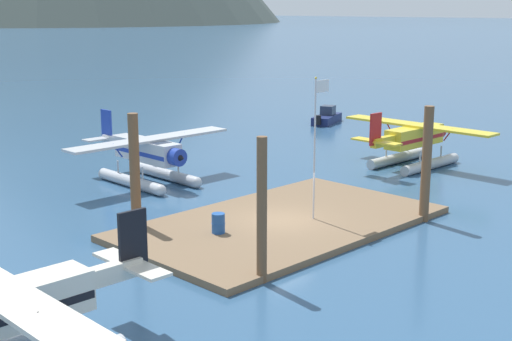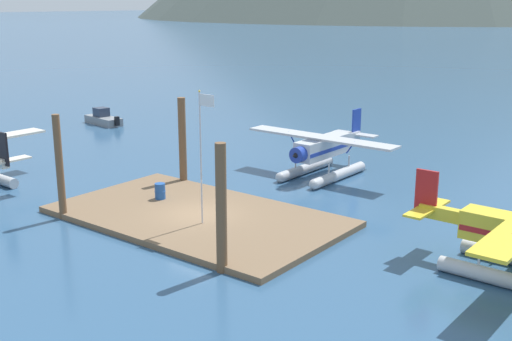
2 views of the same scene
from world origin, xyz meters
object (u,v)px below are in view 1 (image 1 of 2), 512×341
Objects in this scene: fuel_drum at (218,223)px; boat_navy_open_east at (327,117)px; seaplane_cream_port_aft at (6,320)px; seaplane_silver_bow_centre at (148,156)px; flagpole at (317,132)px; seaplane_yellow_stbd_fwd at (414,142)px.

boat_navy_open_east is (28.30, 17.02, -0.25)m from fuel_drum.
seaplane_silver_bow_centre is (15.90, 14.89, 0.00)m from seaplane_cream_port_aft.
seaplane_cream_port_aft is 21.79m from seaplane_silver_bow_centre.
seaplane_silver_bow_centre is (4.01, 10.37, 0.84)m from fuel_drum.
flagpole is 30.29m from boat_navy_open_east.
seaplane_cream_port_aft is 1.00× the size of seaplane_silver_bow_centre.
flagpole is 6.11m from fuel_drum.
seaplane_silver_bow_centre is at bearing 68.85° from fuel_drum.
seaplane_cream_port_aft reaches higher than boat_navy_open_east.
fuel_drum is at bearing -148.97° from boat_navy_open_east.
boat_navy_open_east is (9.65, 14.95, -1.09)m from seaplane_yellow_stbd_fwd.
boat_navy_open_east is at bearing 57.17° from seaplane_yellow_stbd_fwd.
seaplane_yellow_stbd_fwd reaches higher than fuel_drum.
seaplane_cream_port_aft is (-30.54, -6.59, 0.00)m from seaplane_yellow_stbd_fwd.
fuel_drum is at bearing 161.77° from flagpole.
seaplane_yellow_stbd_fwd is at bearing -29.56° from seaplane_silver_bow_centre.
fuel_drum is 18.78m from seaplane_yellow_stbd_fwd.
fuel_drum is at bearing -173.68° from seaplane_yellow_stbd_fwd.
seaplane_cream_port_aft and seaplane_silver_bow_centre have the same top height.
seaplane_cream_port_aft is at bearing -169.79° from flagpole.
flagpole is 0.63× the size of seaplane_cream_port_aft.
seaplane_silver_bow_centre is at bearing 150.44° from seaplane_yellow_stbd_fwd.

